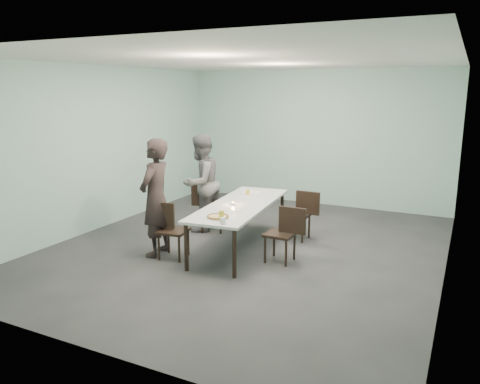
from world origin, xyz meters
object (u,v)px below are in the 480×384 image
at_px(pizza, 218,217).
at_px(water_tumbler, 223,221).
at_px(table, 240,207).
at_px(diner_far, 201,183).
at_px(amber_tumbler, 248,192).
at_px(chair_far_left, 209,204).
at_px(chair_near_right, 285,230).
at_px(chair_far_right, 301,212).
at_px(side_plate, 237,210).
at_px(beer_glass, 222,216).
at_px(diner_near, 156,198).
at_px(tealight, 233,204).
at_px(chair_near_left, 168,226).

bearing_deg(pizza, water_tumbler, -48.27).
distance_m(table, diner_far, 1.26).
height_order(table, amber_tumbler, amber_tumbler).
bearing_deg(chair_far_left, chair_near_right, -44.59).
distance_m(diner_far, amber_tumbler, 0.92).
bearing_deg(water_tumbler, chair_near_right, 55.59).
distance_m(chair_far_right, amber_tumbler, 1.00).
relative_size(chair_far_right, side_plate, 4.83).
relative_size(chair_far_left, chair_near_right, 1.00).
bearing_deg(amber_tumbler, diner_far, -175.06).
bearing_deg(pizza, side_plate, 83.44).
relative_size(diner_far, pizza, 5.25).
bearing_deg(diner_far, beer_glass, 46.25).
distance_m(diner_far, pizza, 1.93).
distance_m(diner_near, water_tumbler, 1.38).
relative_size(table, tealight, 47.80).
height_order(table, beer_glass, beer_glass).
distance_m(chair_near_right, beer_glass, 1.06).
bearing_deg(chair_near_right, chair_far_right, -81.63).
height_order(chair_far_left, chair_near_right, same).
xyz_separation_m(table, amber_tumbler, (-0.18, 0.67, 0.10)).
xyz_separation_m(chair_near_left, pizza, (0.89, -0.03, 0.27)).
xyz_separation_m(table, diner_near, (-1.04, -0.87, 0.23)).
xyz_separation_m(beer_glass, amber_tumbler, (-0.40, 1.71, -0.03)).
xyz_separation_m(pizza, beer_glass, (0.13, -0.12, 0.06)).
height_order(pizza, beer_glass, beer_glass).
distance_m(pizza, tealight, 0.81).
distance_m(chair_far_left, diner_far, 0.42).
height_order(chair_near_left, chair_far_left, same).
distance_m(chair_near_right, diner_near, 2.06).
bearing_deg(water_tumbler, chair_far_left, 125.42).
height_order(diner_near, diner_far, diner_near).
xyz_separation_m(table, chair_near_right, (0.90, -0.30, -0.19)).
bearing_deg(water_tumbler, pizza, 131.73).
height_order(side_plate, tealight, tealight).
bearing_deg(chair_near_right, amber_tumbler, -40.52).
xyz_separation_m(chair_far_right, diner_far, (-1.85, -0.26, 0.39)).
height_order(chair_far_left, amber_tumbler, chair_far_left).
height_order(side_plate, amber_tumbler, amber_tumbler).
bearing_deg(chair_far_left, side_plate, -61.82).
bearing_deg(pizza, tealight, 101.41).
bearing_deg(chair_near_left, amber_tumbler, 59.69).
distance_m(table, tealight, 0.16).
relative_size(diner_near, side_plate, 10.24).
bearing_deg(tealight, side_plate, -54.19).
xyz_separation_m(chair_near_right, beer_glass, (-0.68, -0.74, 0.32)).
bearing_deg(chair_far_right, chair_far_left, 10.15).
bearing_deg(tealight, beer_glass, -72.46).
bearing_deg(chair_far_left, water_tumbler, -73.17).
relative_size(table, amber_tumbler, 33.46).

